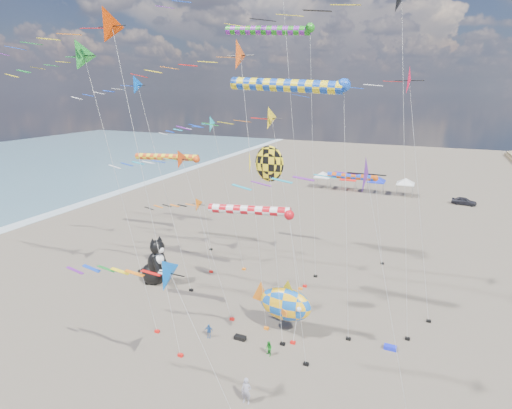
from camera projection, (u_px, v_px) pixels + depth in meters
The scene contains 27 objects.
delta_kite_0 at pixel (130, 89), 34.86m from camera, with size 11.37×1.81×19.80m.
delta_kite_1 at pixel (220, 61), 27.63m from camera, with size 11.07×2.17×21.80m.
delta_kite_2 at pixel (385, 1), 25.32m from camera, with size 13.94×2.66×25.51m.
delta_kite_3 at pixel (257, 121), 35.59m from camera, with size 12.58×2.21×17.24m.
delta_kite_4 at pixel (209, 127), 39.65m from camera, with size 8.65×1.76×16.16m.
delta_kite_5 at pixel (97, 60), 27.07m from camera, with size 9.48×2.15×21.76m.
delta_kite_7 at pixel (179, 208), 41.33m from camera, with size 8.75×1.65×7.85m.
delta_kite_8 at pixel (154, 273), 21.23m from camera, with size 11.31×1.97×10.42m.
delta_kite_9 at pixel (97, 32), 24.37m from camera, with size 14.01×2.31×23.37m.
delta_kite_10 at pixel (405, 83), 29.05m from camera, with size 11.43×2.36×20.38m.
delta_kite_11 at pixel (356, 177), 18.90m from camera, with size 9.52×1.95×15.83m.
delta_kite_12 at pixel (162, 166), 31.97m from camera, with size 11.88×1.74×13.89m.
windsock_0 at pixel (354, 177), 42.55m from camera, with size 6.71×0.65×9.83m.
windsock_1 at pixel (292, 86), 27.30m from camera, with size 9.74×0.90×19.19m.
windsock_2 at pixel (169, 158), 46.57m from camera, with size 9.84×0.80×11.23m.
windsock_3 at pixel (272, 31), 36.18m from camera, with size 9.73×0.83×24.04m.
windsock_4 at pixel (254, 212), 26.31m from camera, with size 7.34×0.65×11.13m.
angelfish_kite at pixel (267, 165), 28.88m from camera, with size 3.74×3.02×14.64m.
cat_inflatable at pixel (154, 260), 38.86m from camera, with size 3.73×1.86×5.03m, color black, non-canonical shape.
fish_inflatable at pixel (285, 304), 30.69m from camera, with size 5.53×2.59×4.70m.
person_adult at pixel (246, 391), 24.21m from camera, with size 0.64×0.42×1.74m, color gray.
child_green at pixel (269, 349), 28.61m from camera, with size 0.56×0.44×1.16m, color #1D8A24.
child_blue at pixel (209, 331), 30.73m from camera, with size 0.68×0.28×1.15m, color #2B5CA1.
kite_bag_0 at pixel (390, 348), 29.44m from camera, with size 0.90×0.44×0.30m, color #1623DF.
kite_bag_2 at pixel (240, 338), 30.61m from camera, with size 0.90×0.44×0.30m, color black.
tent_row at pixel (363, 175), 73.52m from camera, with size 19.20×4.20×3.80m.
parked_car at pixel (464, 201), 66.01m from camera, with size 1.52×3.77×1.28m, color #26262D.
Camera 1 is at (11.95, -14.01, 18.52)m, focal length 28.00 mm.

